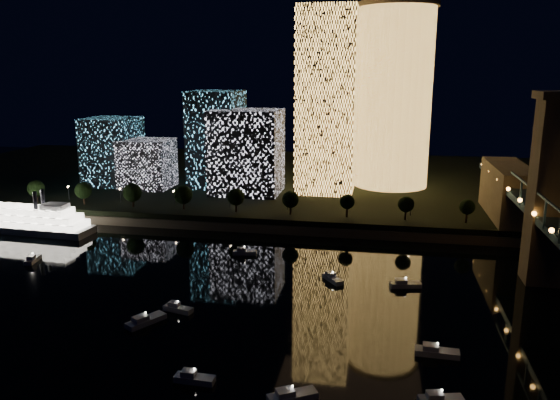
% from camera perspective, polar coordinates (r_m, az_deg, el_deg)
% --- Properties ---
extents(ground, '(520.00, 520.00, 0.00)m').
position_cam_1_polar(ground, '(113.76, -1.36, -15.51)').
color(ground, black).
rests_on(ground, ground).
extents(far_bank, '(420.00, 160.00, 5.00)m').
position_cam_1_polar(far_bank, '(263.51, 5.83, 1.83)').
color(far_bank, black).
rests_on(far_bank, ground).
extents(seawall, '(420.00, 6.00, 3.00)m').
position_cam_1_polar(seawall, '(188.34, 3.80, -3.13)').
color(seawall, '#6B5E4C').
rests_on(seawall, ground).
extents(tower_cylindrical, '(34.00, 34.00, 77.63)m').
position_cam_1_polar(tower_cylindrical, '(244.42, 11.81, 10.53)').
color(tower_cylindrical, '#FFB751').
rests_on(tower_cylindrical, far_bank).
extents(tower_rectangular, '(23.56, 23.56, 74.96)m').
position_cam_1_polar(tower_rectangular, '(228.34, 4.91, 10.21)').
color(tower_rectangular, '#FFB751').
rests_on(tower_rectangular, far_bank).
extents(midrise_blocks, '(88.08, 38.80, 41.43)m').
position_cam_1_polar(midrise_blocks, '(240.05, -8.86, 5.35)').
color(midrise_blocks, white).
rests_on(midrise_blocks, far_bank).
extents(riverboat, '(51.86, 13.73, 15.46)m').
position_cam_1_polar(riverboat, '(211.37, -25.44, -1.90)').
color(riverboat, silver).
rests_on(riverboat, ground).
extents(motorboats, '(118.24, 86.15, 2.78)m').
position_cam_1_polar(motorboats, '(123.57, -4.40, -12.65)').
color(motorboats, silver).
rests_on(motorboats, ground).
extents(esplanade_trees, '(165.94, 6.99, 9.00)m').
position_cam_1_polar(esplanade_trees, '(200.91, -8.09, 0.46)').
color(esplanade_trees, black).
rests_on(esplanade_trees, far_bank).
extents(street_lamps, '(132.70, 0.70, 5.65)m').
position_cam_1_polar(street_lamps, '(204.32, -5.27, 0.34)').
color(street_lamps, black).
rests_on(street_lamps, far_bank).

